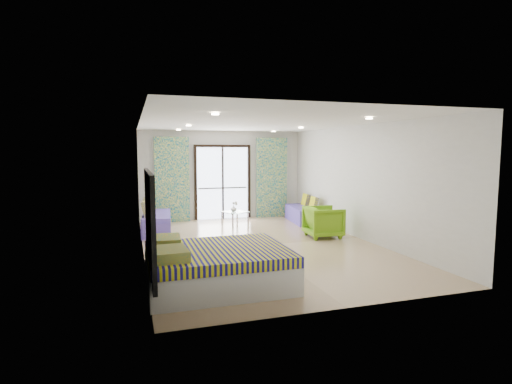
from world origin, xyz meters
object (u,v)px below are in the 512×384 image
object	(u,v)px
bed	(216,266)
daybed_right	(303,214)
armchair	(324,220)
daybed_left	(156,222)
coffee_table	(235,213)

from	to	relation	value
bed	daybed_right	xyz separation A→B (m)	(3.59, 4.76, -0.06)
daybed_right	armchair	xyz separation A→B (m)	(-0.38, -2.08, 0.17)
daybed_left	daybed_right	world-z (taller)	daybed_left
bed	armchair	size ratio (longest dim) A/B	2.60
daybed_left	armchair	size ratio (longest dim) A/B	2.22
daybed_right	bed	bearing A→B (deg)	-120.61
daybed_left	coffee_table	distance (m)	2.20
daybed_left	daybed_right	bearing A→B (deg)	9.15
daybed_left	coffee_table	bearing A→B (deg)	13.43
bed	coffee_table	world-z (taller)	bed
bed	daybed_right	bearing A→B (deg)	52.98
armchair	daybed_left	bearing A→B (deg)	68.76
bed	armchair	bearing A→B (deg)	39.85
bed	daybed_right	distance (m)	5.97
bed	coffee_table	distance (m)	5.03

